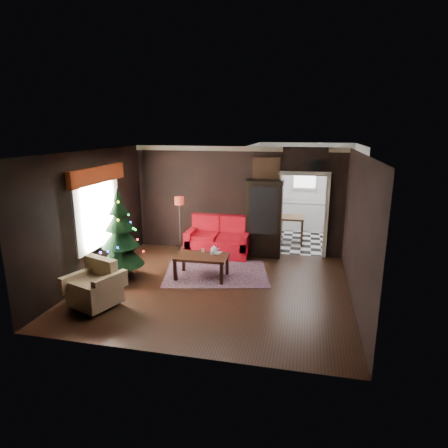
% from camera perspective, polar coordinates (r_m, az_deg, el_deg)
% --- Properties ---
extents(floor, '(5.50, 5.50, 0.00)m').
position_cam_1_polar(floor, '(8.03, -1.41, -9.54)').
color(floor, black).
rests_on(floor, ground).
extents(ceiling, '(5.50, 5.50, 0.00)m').
position_cam_1_polar(ceiling, '(7.36, -1.55, 10.83)').
color(ceiling, white).
rests_on(ceiling, ground).
extents(wall_back, '(5.50, 0.00, 5.50)m').
position_cam_1_polar(wall_back, '(9.96, 2.00, 3.61)').
color(wall_back, black).
rests_on(wall_back, ground).
extents(wall_front, '(5.50, 0.00, 5.50)m').
position_cam_1_polar(wall_front, '(5.29, -8.06, -6.25)').
color(wall_front, black).
rests_on(wall_front, ground).
extents(wall_left, '(0.00, 5.50, 5.50)m').
position_cam_1_polar(wall_left, '(8.64, -19.46, 1.14)').
color(wall_left, black).
rests_on(wall_left, ground).
extents(wall_right, '(0.00, 5.50, 5.50)m').
position_cam_1_polar(wall_right, '(7.42, 19.60, -0.94)').
color(wall_right, black).
rests_on(wall_right, ground).
extents(doorway, '(1.10, 0.10, 2.10)m').
position_cam_1_polar(doorway, '(9.87, 11.73, 1.14)').
color(doorway, beige).
rests_on(doorway, ground).
extents(left_window, '(0.05, 1.60, 1.40)m').
position_cam_1_polar(left_window, '(8.78, -18.59, 1.74)').
color(left_window, white).
rests_on(left_window, wall_left).
extents(valance, '(0.12, 2.10, 0.35)m').
position_cam_1_polar(valance, '(8.61, -18.56, 7.06)').
color(valance, maroon).
rests_on(valance, wall_left).
extents(kitchen_floor, '(3.00, 3.00, 0.00)m').
position_cam_1_polar(kitchen_floor, '(11.59, 11.62, -2.27)').
color(kitchen_floor, silver).
rests_on(kitchen_floor, ground).
extents(kitchen_window, '(0.70, 0.06, 0.70)m').
position_cam_1_polar(kitchen_window, '(12.67, 12.15, 6.97)').
color(kitchen_window, white).
rests_on(kitchen_window, ground).
extents(rug, '(2.63, 2.15, 0.01)m').
position_cam_1_polar(rug, '(8.73, -1.18, -7.48)').
color(rug, '#5B4453').
rests_on(rug, ground).
extents(loveseat, '(1.70, 0.90, 1.00)m').
position_cam_1_polar(loveseat, '(9.82, -0.82, -1.94)').
color(loveseat, maroon).
rests_on(loveseat, ground).
extents(curio_cabinet, '(0.90, 0.45, 1.90)m').
position_cam_1_polar(curio_cabinet, '(9.73, 6.07, 0.56)').
color(curio_cabinet, black).
rests_on(curio_cabinet, ground).
extents(floor_lamp, '(0.30, 0.30, 1.49)m').
position_cam_1_polar(floor_lamp, '(9.69, -6.69, -0.24)').
color(floor_lamp, '#282828').
rests_on(floor_lamp, ground).
extents(christmas_tree, '(1.21, 1.21, 1.85)m').
position_cam_1_polar(christmas_tree, '(8.46, -15.43, -1.28)').
color(christmas_tree, black).
rests_on(christmas_tree, ground).
extents(armchair, '(1.01, 1.01, 0.80)m').
position_cam_1_polar(armchair, '(7.44, -19.07, -8.50)').
color(armchair, beige).
rests_on(armchair, ground).
extents(coffee_table, '(1.15, 0.71, 0.51)m').
position_cam_1_polar(coffee_table, '(8.43, -3.38, -6.42)').
color(coffee_table, black).
rests_on(coffee_table, rug).
extents(teapot, '(0.20, 0.20, 0.16)m').
position_cam_1_polar(teapot, '(8.51, -1.53, -3.83)').
color(teapot, white).
rests_on(teapot, coffee_table).
extents(cup_a, '(0.08, 0.08, 0.07)m').
position_cam_1_polar(cup_a, '(8.59, -3.23, -3.99)').
color(cup_a, beige).
rests_on(cup_a, coffee_table).
extents(cup_b, '(0.11, 0.11, 0.07)m').
position_cam_1_polar(cup_b, '(8.40, -1.85, -4.39)').
color(cup_b, silver).
rests_on(cup_b, coffee_table).
extents(book, '(0.15, 0.04, 0.21)m').
position_cam_1_polar(book, '(8.48, -1.42, -3.70)').
color(book, tan).
rests_on(book, coffee_table).
extents(wall_clock, '(0.32, 0.32, 0.06)m').
position_cam_1_polar(wall_clock, '(9.62, 13.63, 8.74)').
color(wall_clock, white).
rests_on(wall_clock, wall_back).
extents(painting, '(0.62, 0.05, 0.52)m').
position_cam_1_polar(painting, '(9.69, 6.41, 8.31)').
color(painting, '#BA7845').
rests_on(painting, wall_back).
extents(kitchen_counter, '(1.80, 0.60, 0.90)m').
position_cam_1_polar(kitchen_counter, '(12.64, 11.84, 1.20)').
color(kitchen_counter, white).
rests_on(kitchen_counter, ground).
extents(kitchen_table, '(0.70, 0.70, 0.75)m').
position_cam_1_polar(kitchen_table, '(11.21, 10.15, -0.78)').
color(kitchen_table, '#56321B').
rests_on(kitchen_table, ground).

